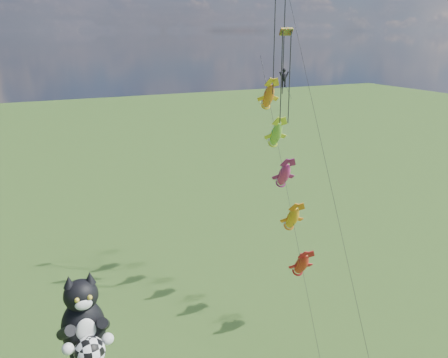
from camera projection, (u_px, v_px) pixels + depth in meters
name	position (u px, v px, depth m)	size (l,w,h in m)	color
cat_kite_rig	(84.00, 326.00, 26.22)	(2.66, 4.22, 10.14)	brown
fish_windsock_rig	(284.00, 175.00, 38.96)	(3.82, 15.58, 20.06)	brown
parafoil_rig	(286.00, 66.00, 38.01)	(3.25, 17.46, 27.32)	brown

